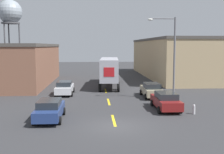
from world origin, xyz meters
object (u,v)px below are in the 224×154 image
object	(u,v)px
street_lamp	(171,53)
parked_car_left_near	(50,109)
semi_truck	(109,69)
parked_car_left_far	(65,88)
parked_car_right_near	(166,101)
water_tower	(10,13)
parked_car_right_mid	(151,90)
fire_hydrant	(194,109)

from	to	relation	value
street_lamp	parked_car_left_near	bearing A→B (deg)	-148.14
semi_truck	parked_car_left_far	world-z (taller)	semi_truck
semi_truck	parked_car_right_near	xyz separation A→B (m)	(4.15, -15.25, -1.52)
parked_car_left_far	water_tower	distance (m)	32.09
parked_car_right_mid	fire_hydrant	bearing A→B (deg)	-76.51
parked_car_right_mid	water_tower	bearing A→B (deg)	128.72
parked_car_left_near	parked_car_left_far	bearing A→B (deg)	90.00
street_lamp	semi_truck	bearing A→B (deg)	117.40
parked_car_left_near	water_tower	size ratio (longest dim) A/B	0.31
parked_car_right_near	fire_hydrant	xyz separation A→B (m)	(1.91, -1.79, -0.40)
semi_truck	parked_car_left_near	world-z (taller)	semi_truck
parked_car_left_near	street_lamp	xyz separation A→B (m)	(11.32, 7.04, 4.15)
parked_car_right_near	parked_car_left_near	size ratio (longest dim) A/B	1.00
water_tower	fire_hydrant	bearing A→B (deg)	-55.76
parked_car_right_mid	semi_truck	bearing A→B (deg)	114.59
parked_car_left_far	parked_car_right_mid	distance (m)	10.01
parked_car_left_far	water_tower	world-z (taller)	water_tower
parked_car_right_mid	parked_car_left_near	world-z (taller)	same
parked_car_right_near	water_tower	xyz separation A→B (m)	(-23.25, 35.19, 11.49)
water_tower	parked_car_left_near	bearing A→B (deg)	-70.44
parked_car_right_near	parked_car_right_mid	xyz separation A→B (m)	(0.00, 6.18, 0.00)
semi_truck	parked_car_left_far	distance (m)	8.95
parked_car_left_near	parked_car_right_near	bearing A→B (deg)	16.11
semi_truck	water_tower	distance (m)	29.35
parked_car_right_near	street_lamp	bearing A→B (deg)	69.59
semi_truck	water_tower	world-z (taller)	water_tower
parked_car_left_far	parked_car_left_near	world-z (taller)	same
semi_truck	street_lamp	xyz separation A→B (m)	(5.72, -11.03, 2.63)
parked_car_left_far	fire_hydrant	xyz separation A→B (m)	(11.67, -10.24, -0.40)
parked_car_right_mid	street_lamp	distance (m)	4.85
parked_car_left_far	parked_car_right_mid	bearing A→B (deg)	-13.04
fire_hydrant	street_lamp	bearing A→B (deg)	93.27
parked_car_right_near	parked_car_left_far	world-z (taller)	same
parked_car_left_near	fire_hydrant	size ratio (longest dim) A/B	5.75
semi_truck	parked_car_right_near	size ratio (longest dim) A/B	2.68
parked_car_right_near	street_lamp	world-z (taller)	street_lamp
semi_truck	street_lamp	size ratio (longest dim) A/B	1.48
fire_hydrant	parked_car_left_far	bearing A→B (deg)	138.74
semi_truck	parked_car_left_near	size ratio (longest dim) A/B	2.68
parked_car_right_mid	parked_car_right_near	bearing A→B (deg)	-90.00
parked_car_left_near	semi_truck	bearing A→B (deg)	72.77
fire_hydrant	parked_car_left_near	bearing A→B (deg)	-174.99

